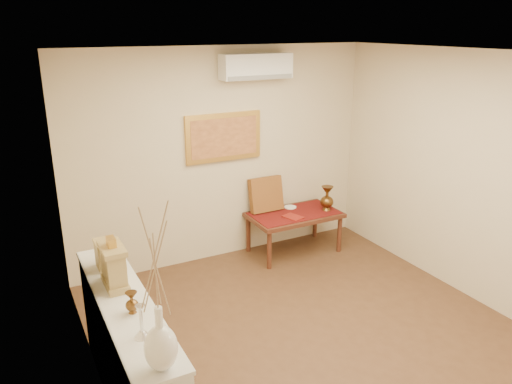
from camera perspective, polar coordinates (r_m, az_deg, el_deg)
floor at (r=5.09m, az=7.40°, el=-16.69°), size 4.50×4.50×0.00m
ceiling at (r=4.17m, az=8.98°, el=15.24°), size 4.50×4.50×0.00m
wall_back at (r=6.32m, az=-3.77°, el=4.11°), size 4.00×0.02×2.70m
wall_left at (r=3.74m, az=-17.97°, el=-7.36°), size 0.02×4.50×2.70m
wall_right at (r=5.80m, az=24.43°, el=1.12°), size 0.02×4.50×2.70m
white_vase at (r=2.91m, az=-11.27°, el=-10.97°), size 0.20×0.20×1.06m
candlestick at (r=3.43m, az=-12.99°, el=-14.21°), size 0.11×0.11×0.24m
brass_urn_small at (r=3.71m, az=-14.03°, el=-11.83°), size 0.09×0.09×0.21m
table_cloth at (r=6.64m, az=4.41°, el=-2.42°), size 1.14×0.59×0.01m
brass_urn_tall at (r=6.72m, az=8.13°, el=-0.41°), size 0.18×0.18×0.41m
plate at (r=6.82m, az=3.93°, el=-1.73°), size 0.17×0.17×0.01m
menu at (r=6.48m, az=4.26°, el=-2.86°), size 0.25×0.29×0.01m
cushion at (r=6.62m, az=1.15°, el=-0.27°), size 0.46×0.19×0.47m
display_ledge at (r=4.20m, az=-14.30°, el=-17.57°), size 0.37×2.02×0.98m
mantel_clock at (r=4.06m, az=-15.95°, el=-8.06°), size 0.17×0.36×0.41m
wooden_chest at (r=4.39m, az=-16.78°, el=-6.82°), size 0.16×0.21×0.24m
low_table at (r=6.66m, az=4.39°, el=-2.97°), size 1.20×0.70×0.55m
painting at (r=6.24m, az=-3.72°, el=6.28°), size 1.00×0.06×0.60m
ac_unit at (r=6.20m, az=0.00°, el=14.16°), size 0.90×0.25×0.30m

